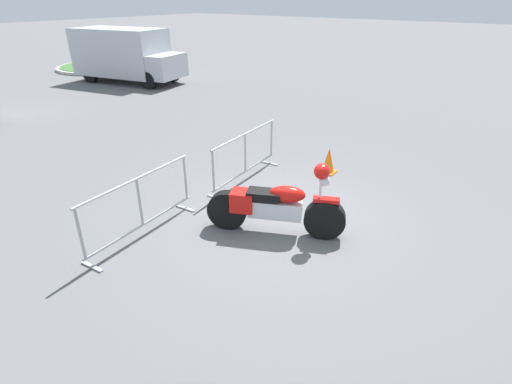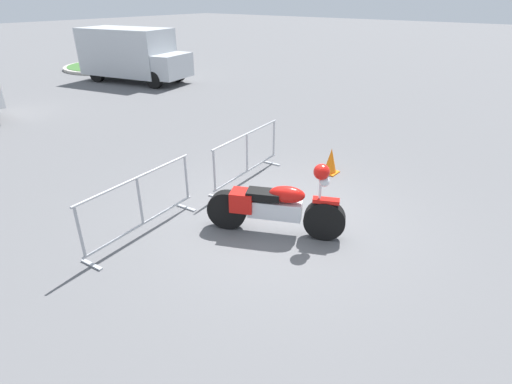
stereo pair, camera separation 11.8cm
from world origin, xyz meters
The scene contains 7 objects.
ground_plane centered at (0.00, 0.00, 0.00)m, with size 120.00×120.00×0.00m, color #5B5B5E.
motorcycle centered at (-0.39, -0.14, 0.51)m, with size 1.18×2.20×1.33m.
crowd_barrier_near centered at (-1.80, 1.59, 0.56)m, with size 2.36×0.63×1.07m.
crowd_barrier_far centered at (1.01, 1.59, 0.56)m, with size 2.36×0.63×1.07m.
delivery_van centered at (6.33, 12.62, 1.24)m, with size 2.95×5.30×2.31m.
planter_island centered at (7.83, 16.85, 0.28)m, with size 4.77×4.77×1.10m.
traffic_cone centered at (2.45, 0.32, 0.29)m, with size 0.34×0.34×0.59m.
Camera 1 is at (-5.28, -3.38, 3.69)m, focal length 28.00 mm.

